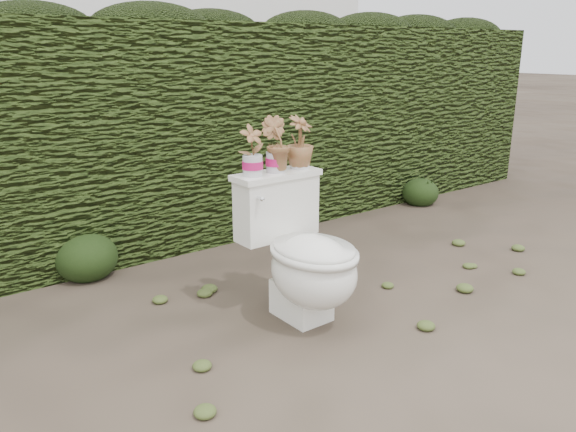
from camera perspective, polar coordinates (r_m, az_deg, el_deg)
ground at (r=3.25m, az=-0.78°, el=-9.21°), size 60.00×60.00×0.00m
hedge at (r=4.37m, az=-13.47°, el=8.07°), size 8.00×1.00×1.60m
house_wall at (r=8.70m, az=-22.77°, el=19.31°), size 8.00×3.50×4.00m
toilet at (r=2.99m, az=1.62°, el=-4.19°), size 0.50×0.68×0.78m
potted_plant_left at (r=2.94m, az=-3.64°, el=6.52°), size 0.14×0.09×0.25m
potted_plant_center at (r=3.02m, az=-1.26°, el=7.14°), size 0.19×0.20×0.29m
potted_plant_right at (r=3.12m, az=1.20°, el=7.36°), size 0.20×0.20×0.28m
liriope_clump_1 at (r=3.83m, az=-19.87°, el=-3.56°), size 0.40×0.40×0.32m
liriope_clump_2 at (r=4.42m, az=-1.24°, el=-0.33°), size 0.32×0.32×0.25m
liriope_clump_3 at (r=5.45m, az=13.30°, el=2.61°), size 0.34×0.34×0.27m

